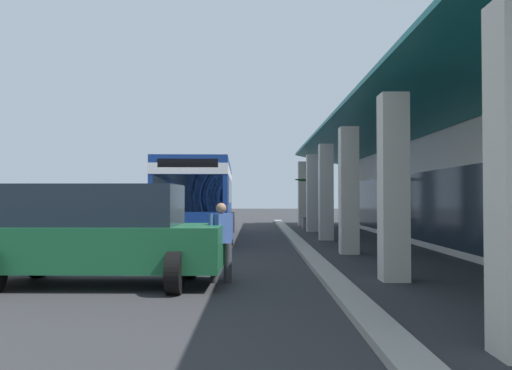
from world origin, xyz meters
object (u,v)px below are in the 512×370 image
at_px(parked_suv_green, 98,233).
at_px(transit_bus, 200,194).
at_px(parked_sedan_red, 57,218).
at_px(pedestrian, 221,238).
at_px(potted_palm, 309,213).

bearing_deg(parked_suv_green, transit_bus, 176.50).
height_order(parked_sedan_red, pedestrian, pedestrian).
bearing_deg(potted_palm, pedestrian, -11.27).
xyz_separation_m(pedestrian, potted_palm, (-18.43, 3.67, -0.05)).
height_order(transit_bus, parked_sedan_red, transit_bus).
bearing_deg(potted_palm, parked_sedan_red, -70.09).
height_order(parked_sedan_red, potted_palm, potted_palm).
relative_size(transit_bus, pedestrian, 7.03).
height_order(transit_bus, parked_suv_green, transit_bus).
bearing_deg(pedestrian, parked_sedan_red, -148.36).
relative_size(parked_suv_green, pedestrian, 3.01).
bearing_deg(pedestrian, potted_palm, 168.73).
relative_size(parked_sedan_red, potted_palm, 1.57).
bearing_deg(parked_sedan_red, parked_suv_green, 23.57).
height_order(parked_suv_green, potted_palm, potted_palm).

